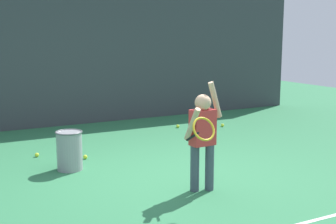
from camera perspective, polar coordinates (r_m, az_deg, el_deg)
The scene contains 10 objects.
ground_plane at distance 6.19m, azimuth 1.28°, elevation -8.20°, with size 20.00×20.00×0.00m, color #2D7247.
back_fence_windscreen at distance 9.77m, azimuth -10.78°, elevation 7.04°, with size 10.95×0.08×2.93m, color #383D42.
fence_post_2 at distance 10.48m, azimuth -1.50°, elevation 7.80°, with size 0.09×0.09×3.08m, color slate.
fence_post_3 at distance 12.46m, azimuth 13.44°, elevation 7.87°, with size 0.09×0.09×3.08m, color slate.
tennis_player at distance 5.47m, azimuth 4.41°, elevation -2.75°, with size 0.69×0.60×1.35m.
ball_hopper at distance 6.57m, azimuth -12.37°, elevation -4.73°, with size 0.38×0.38×0.56m.
tennis_ball_2 at distance 9.49m, azimuth 6.92°, elevation -1.67°, with size 0.07×0.07×0.07m, color #CCE033.
tennis_ball_3 at distance 9.32m, azimuth 1.25°, elevation -1.81°, with size 0.07×0.07×0.07m, color #CCE033.
tennis_ball_5 at distance 7.44m, azimuth -16.27°, elevation -5.23°, with size 0.07×0.07×0.07m, color #CCE033.
tennis_ball_7 at distance 7.14m, azimuth -10.43°, elevation -5.62°, with size 0.07×0.07×0.07m, color #CCE033.
Camera 1 is at (-2.86, -5.14, 1.92)m, focal length 48.14 mm.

